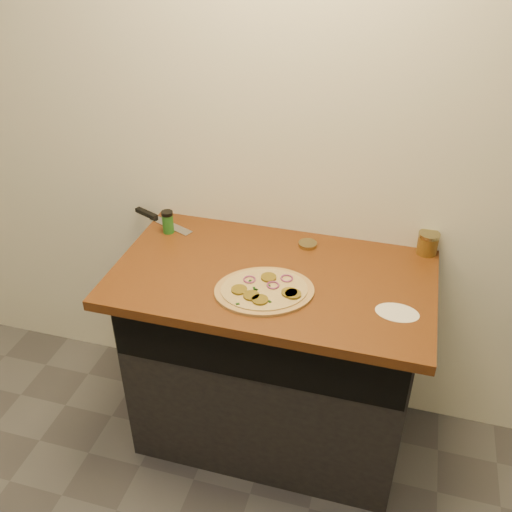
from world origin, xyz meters
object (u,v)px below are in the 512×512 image
(pizza, at_px, (265,290))
(salsa_jar, at_px, (428,243))
(spice_shaker, at_px, (168,222))
(chefs_knife, at_px, (158,219))

(pizza, bearing_deg, salsa_jar, 37.68)
(salsa_jar, distance_m, spice_shaker, 1.05)
(chefs_knife, relative_size, spice_shaker, 3.21)
(pizza, relative_size, chefs_knife, 1.45)
(chefs_knife, bearing_deg, pizza, -32.98)
(pizza, bearing_deg, spice_shaker, 149.07)
(chefs_knife, bearing_deg, salsa_jar, 2.33)
(salsa_jar, xyz_separation_m, spice_shaker, (-1.05, -0.13, 0.00))
(chefs_knife, xyz_separation_m, spice_shaker, (0.09, -0.08, 0.04))
(pizza, height_order, salsa_jar, salsa_jar)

